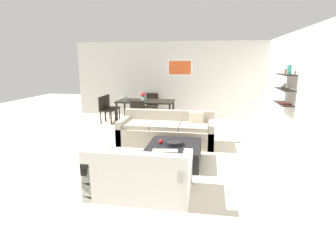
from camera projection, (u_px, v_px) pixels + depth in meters
ground_plane at (162, 147)px, 6.12m from camera, size 18.00×18.00×0.00m
back_wall_unit at (189, 80)px, 9.20m from camera, size 8.40×0.09×2.70m
right_wall_shelf_unit at (295, 90)px, 5.93m from camera, size 0.34×8.20×2.70m
sofa_beige at (167, 132)px, 6.37m from camera, size 2.32×0.90×0.78m
loveseat_white at (141, 175)px, 3.94m from camera, size 1.53×0.90×0.78m
coffee_table at (174, 153)px, 5.17m from camera, size 1.04×1.09×0.38m
decorative_bowl at (174, 143)px, 5.10m from camera, size 0.35×0.35×0.08m
apple_on_coffee_table at (161, 142)px, 5.17m from camera, size 0.09×0.09×0.09m
dining_table at (146, 103)px, 8.40m from camera, size 1.84×0.89×0.75m
dining_chair_left_far at (110, 106)px, 8.85m from camera, size 0.44×0.44×0.88m
dining_chair_foot at (139, 113)px, 7.62m from camera, size 0.44×0.44×0.88m
dining_chair_head at (152, 104)px, 9.26m from camera, size 0.44×0.44×0.88m
dining_chair_left_near at (105, 108)px, 8.46m from camera, size 0.44×0.44×0.88m
wine_glass_left_far at (127, 96)px, 8.58m from camera, size 0.08×0.08×0.17m
wine_glass_left_near at (124, 97)px, 8.37m from camera, size 0.07×0.07×0.17m
wine_glass_foot at (143, 99)px, 8.00m from camera, size 0.08×0.08×0.15m
centerpiece_vase at (143, 96)px, 8.34m from camera, size 0.16×0.16×0.29m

